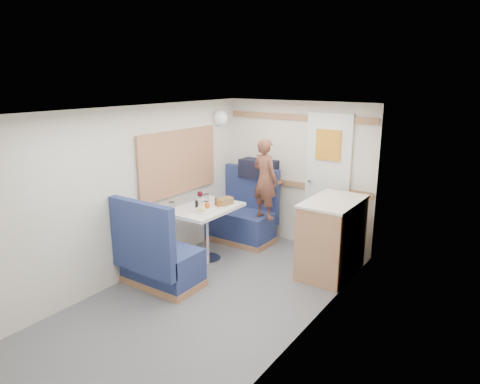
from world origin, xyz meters
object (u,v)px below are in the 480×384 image
Objects in this scene: duffel_bag at (259,169)px; bench_far at (244,220)px; tumbler_left at (172,207)px; wine_glass at (200,195)px; cheese_block at (201,210)px; tray at (207,209)px; galley_counter at (332,237)px; pepper_grinder at (197,204)px; bread_loaf at (224,201)px; tumbler_right at (217,202)px; dome_light at (220,118)px; orange_fruit at (207,205)px; tumbler_mid at (206,198)px; beer_glass at (219,204)px; salt_grinder at (200,207)px; dinette_table at (206,219)px; person at (265,179)px; bench_near at (158,262)px.

bench_far is at bearing -109.40° from duffel_bag.
duffel_bag reaches higher than tumbler_left.
cheese_block is at bearing -49.49° from wine_glass.
tray is 0.43m from tumbler_left.
pepper_grinder is at bearing -156.88° from galley_counter.
tumbler_right is at bearing -123.51° from bread_loaf.
dome_light is at bearing -177.88° from bench_far.
orange_fruit is at bearing 96.76° from cheese_block.
tumbler_mid is at bearing -178.81° from bread_loaf.
beer_glass is 0.28m from pepper_grinder.
tumbler_left reaches higher than tumbler_right.
wine_glass is 0.21m from pepper_grinder.
dome_light is 1.96× the size of tumbler_mid.
tumbler_mid is at bearing 155.70° from beer_glass.
orange_fruit is (-0.01, 0.03, 0.04)m from tray.
bread_loaf is at bearing 72.49° from salt_grinder.
galley_counter is (1.86, -0.30, -1.28)m from dome_light.
bread_loaf reaches higher than salt_grinder.
bread_loaf is (0.06, 0.08, -0.01)m from tumbler_right.
dome_light reaches higher than cheese_block.
cheese_block is at bearing -103.97° from beer_glass.
wine_glass is 1.40× the size of tumbler_left.
tumbler_left is 0.55× the size of bread_loaf.
beer_glass reaches higher than dinette_table.
bench_far is at bearing 79.71° from tumbler_left.
cheese_block is at bearing -65.38° from dome_light.
person is at bearing 61.02° from dinette_table.
bench_near reaches higher than tumbler_right.
tumbler_mid is at bearing 161.55° from tumbler_right.
salt_grinder is at bearing -88.37° from bench_far.
cheese_block is (0.09, -0.21, 0.19)m from dinette_table.
duffel_bag is 6.32× the size of salt_grinder.
dinette_table is 0.96m from person.
orange_fruit is 0.59× the size of tumbler_left.
galley_counter is 8.69× the size of cheese_block.
beer_glass is at bearing -38.71° from tumbler_right.
tumbler_mid is at bearing 91.49° from wine_glass.
bench_near is 1.05m from beer_glass.
dinette_table is 9.01× the size of tumbler_mid.
tray is at bearing -84.54° from bench_far.
tumbler_right is 0.27m from salt_grinder.
tray is 3.48× the size of pepper_grinder.
duffel_bag is at bearing 85.60° from dinette_table.
bench_near is at bearing -65.31° from tumbler_left.
pepper_grinder is 0.37m from bread_loaf.
person is 12.73× the size of salt_grinder.
person reaches higher than bench_far.
bench_far is at bearing 77.08° from tumbler_mid.
pepper_grinder is at bearing -97.64° from duffel_bag.
dinette_table is at bearing -123.24° from bread_loaf.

